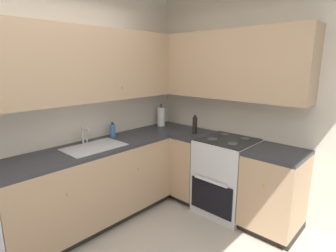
% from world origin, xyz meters
% --- Properties ---
extents(wall_back, '(4.04, 0.05, 2.69)m').
position_xyz_m(wall_back, '(0.00, 1.49, 1.35)').
color(wall_back, beige).
rests_on(wall_back, ground_plane).
extents(wall_right, '(0.05, 3.04, 2.69)m').
position_xyz_m(wall_right, '(1.99, 0.00, 1.35)').
color(wall_right, beige).
rests_on(wall_right, ground_plane).
extents(lower_cabinets_back, '(1.92, 0.62, 0.87)m').
position_xyz_m(lower_cabinets_back, '(0.41, 1.17, 0.44)').
color(lower_cabinets_back, tan).
rests_on(lower_cabinets_back, ground_plane).
extents(countertop_back, '(3.12, 0.60, 0.03)m').
position_xyz_m(countertop_back, '(0.41, 1.17, 0.89)').
color(countertop_back, '#2D2D33').
rests_on(countertop_back, lower_cabinets_back).
extents(lower_cabinets_right, '(0.62, 1.51, 0.87)m').
position_xyz_m(lower_cabinets_right, '(1.67, 0.03, 0.44)').
color(lower_cabinets_right, tan).
rests_on(lower_cabinets_right, ground_plane).
extents(countertop_right, '(0.60, 1.51, 0.03)m').
position_xyz_m(countertop_right, '(1.67, 0.03, 0.89)').
color(countertop_right, '#2D2D33').
rests_on(countertop_right, lower_cabinets_right).
extents(oven_range, '(0.68, 0.62, 1.06)m').
position_xyz_m(oven_range, '(1.69, 0.22, 0.46)').
color(oven_range, silver).
rests_on(oven_range, ground_plane).
extents(upper_cabinets_back, '(2.80, 0.34, 0.78)m').
position_xyz_m(upper_cabinets_back, '(0.25, 1.31, 1.78)').
color(upper_cabinets_back, tan).
extents(upper_cabinets_right, '(0.32, 2.06, 0.78)m').
position_xyz_m(upper_cabinets_right, '(1.81, 0.44, 1.78)').
color(upper_cabinets_right, tan).
extents(sink, '(0.63, 0.40, 0.10)m').
position_xyz_m(sink, '(0.46, 1.14, 0.87)').
color(sink, '#B7B7BC').
rests_on(sink, countertop_back).
extents(faucet, '(0.07, 0.16, 0.19)m').
position_xyz_m(faucet, '(0.46, 1.35, 1.03)').
color(faucet, silver).
rests_on(faucet, countertop_back).
extents(soap_bottle, '(0.07, 0.07, 0.18)m').
position_xyz_m(soap_bottle, '(0.85, 1.35, 0.99)').
color(soap_bottle, '#3F72BF').
rests_on(soap_bottle, countertop_back).
extents(paper_towel_roll, '(0.11, 0.11, 0.33)m').
position_xyz_m(paper_towel_roll, '(1.69, 1.33, 1.04)').
color(paper_towel_roll, white).
rests_on(paper_towel_roll, countertop_back).
extents(oil_bottle, '(0.06, 0.06, 0.24)m').
position_xyz_m(oil_bottle, '(1.67, 0.70, 1.02)').
color(oil_bottle, black).
rests_on(oil_bottle, countertop_right).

